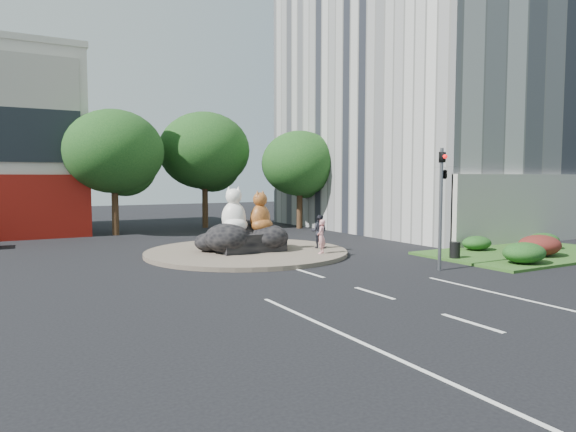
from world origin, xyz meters
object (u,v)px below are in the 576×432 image
cat_tabby (260,211)px  pedestrian_dark (319,231)px  kitten_calico (227,245)px  litter_bin (455,250)px  pedestrian_pink (321,237)px  kitten_white (280,242)px  cat_white (234,210)px

cat_tabby → pedestrian_dark: bearing=-36.7°
kitten_calico → litter_bin: (8.87, -5.78, -0.15)m
litter_bin → pedestrian_pink: bearing=142.4°
kitten_calico → pedestrian_dark: pedestrian_dark is taller
pedestrian_dark → litter_bin: bearing=167.2°
kitten_white → litter_bin: kitten_white is taller
pedestrian_pink → pedestrian_dark: bearing=-164.6°
cat_white → pedestrian_pink: 4.46m
cat_white → kitten_calico: 1.86m
cat_white → cat_tabby: (1.28, -0.31, -0.10)m
kitten_calico → kitten_white: (2.69, -0.32, -0.01)m
pedestrian_dark → litter_bin: pedestrian_dark is taller
cat_tabby → kitten_white: size_ratio=2.47×
cat_tabby → litter_bin: cat_tabby is taller
kitten_calico → pedestrian_pink: pedestrian_pink is taller
cat_white → kitten_calico: (-0.66, -0.66, -1.61)m
cat_tabby → litter_bin: bearing=-65.1°
cat_white → litter_bin: cat_white is taller
kitten_white → cat_tabby: bearing=86.0°
cat_white → kitten_white: bearing=2.5°
cat_tabby → litter_bin: 9.40m
cat_tabby → kitten_calico: size_ratio=2.39×
pedestrian_dark → cat_white: bearing=28.2°
kitten_white → pedestrian_dark: bearing=-53.2°
cat_white → kitten_white: 2.78m
kitten_white → pedestrian_pink: bearing=-104.8°
kitten_calico → pedestrian_pink: size_ratio=0.54×
pedestrian_dark → kitten_white: bearing=40.6°
kitten_white → kitten_calico: bearing=120.9°
litter_bin → pedestrian_dark: bearing=125.8°
kitten_calico → litter_bin: 10.59m
kitten_white → litter_bin: bearing=-93.8°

